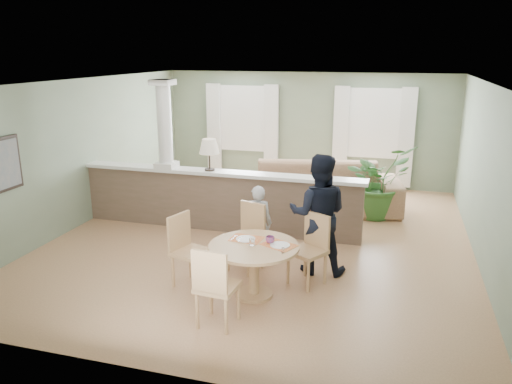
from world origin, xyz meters
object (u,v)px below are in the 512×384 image
(chair_side, at_px, (187,247))
(sofa, at_px, (318,188))
(chair_near, at_px, (215,284))
(chair_far_man, at_px, (311,246))
(man_person, at_px, (318,214))
(child_person, at_px, (258,223))
(chair_far_boy, at_px, (248,233))
(dining_table, at_px, (255,255))
(houseplant, at_px, (378,181))

(chair_side, bearing_deg, sofa, -0.21)
(chair_near, bearing_deg, chair_far_man, -115.38)
(chair_far_man, xyz_separation_m, man_person, (0.03, 0.40, 0.34))
(child_person, bearing_deg, chair_near, 84.49)
(chair_far_boy, height_order, chair_side, chair_side)
(dining_table, height_order, child_person, child_person)
(chair_far_boy, xyz_separation_m, man_person, (1.02, 0.17, 0.34))
(chair_near, relative_size, child_person, 0.85)
(man_person, bearing_deg, houseplant, -108.85)
(chair_near, relative_size, man_person, 0.57)
(chair_far_man, bearing_deg, sofa, 127.45)
(chair_far_man, height_order, man_person, man_person)
(sofa, bearing_deg, chair_far_man, -94.08)
(chair_near, distance_m, chair_side, 1.26)
(sofa, relative_size, dining_table, 2.73)
(houseplant, height_order, dining_table, houseplant)
(child_person, bearing_deg, sofa, -107.40)
(houseplant, relative_size, chair_far_man, 1.43)
(sofa, height_order, houseplant, houseplant)
(houseplant, xyz_separation_m, chair_near, (-1.61, -4.77, -0.16))
(chair_far_boy, height_order, man_person, man_person)
(child_person, bearing_deg, man_person, 162.14)
(houseplant, distance_m, chair_near, 5.03)
(dining_table, height_order, chair_far_boy, chair_far_boy)
(chair_far_boy, distance_m, chair_far_man, 1.02)
(chair_far_man, distance_m, chair_side, 1.74)
(houseplant, height_order, man_person, man_person)
(dining_table, height_order, chair_far_man, chair_far_man)
(sofa, bearing_deg, man_person, -92.54)
(chair_far_boy, height_order, child_person, child_person)
(sofa, distance_m, dining_table, 3.94)
(sofa, relative_size, chair_side, 3.23)
(chair_far_boy, relative_size, man_person, 0.56)
(man_person, bearing_deg, chair_side, 23.93)
(chair_far_man, bearing_deg, chair_side, -132.47)
(chair_near, bearing_deg, child_person, -83.58)
(houseplant, xyz_separation_m, chair_far_boy, (-1.73, -3.03, -0.16))
(chair_side, xyz_separation_m, child_person, (0.72, 1.11, 0.04))
(chair_far_man, height_order, child_person, child_person)
(sofa, bearing_deg, dining_table, -104.63)
(sofa, height_order, chair_near, chair_near)
(chair_near, bearing_deg, houseplant, -104.01)
(houseplant, relative_size, chair_side, 1.42)
(sofa, height_order, dining_table, sofa)
(chair_far_boy, distance_m, child_person, 0.36)
(chair_far_man, distance_m, chair_near, 1.74)
(chair_far_man, relative_size, man_person, 0.56)
(chair_far_boy, bearing_deg, chair_far_man, 6.04)
(dining_table, distance_m, chair_near, 0.93)
(sofa, height_order, man_person, man_person)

